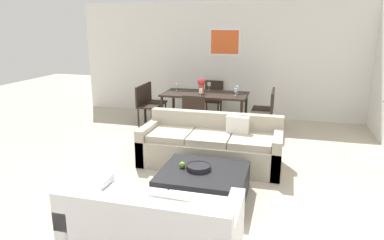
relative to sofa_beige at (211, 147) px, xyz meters
name	(u,v)px	position (x,y,z in m)	size (l,w,h in m)	color
ground_plane	(200,171)	(-0.11, -0.34, -0.29)	(18.00, 18.00, 0.00)	#BCB29E
back_wall_unit	(248,61)	(0.19, 3.19, 1.06)	(8.40, 0.09, 2.70)	silver
sofa_beige	(211,147)	(0.00, 0.00, 0.00)	(2.21, 0.90, 0.78)	#B2A893
loveseat_white	(155,231)	(-0.02, -2.47, 0.00)	(1.58, 0.90, 0.78)	white
coffee_table	(203,184)	(0.15, -1.16, -0.10)	(1.09, 0.99, 0.38)	black
decorative_bowl	(199,167)	(0.08, -1.14, 0.12)	(0.32, 0.32, 0.06)	black
apple_on_coffee_table	(182,165)	(-0.14, -1.14, 0.13)	(0.08, 0.08, 0.08)	#669E2D
dining_table	(205,96)	(-0.59, 2.06, 0.39)	(1.82, 0.91, 0.75)	black
dining_chair_head	(213,97)	(-0.59, 2.92, 0.21)	(0.44, 0.44, 0.88)	black
dining_chair_right_far	(267,106)	(0.73, 2.27, 0.21)	(0.44, 0.44, 0.88)	black
dining_chair_foot	(195,114)	(-0.59, 1.20, 0.21)	(0.44, 0.44, 0.88)	black
dining_chair_left_near	(145,103)	(-1.90, 1.86, 0.21)	(0.44, 0.44, 0.88)	black
dining_chair_right_near	(266,110)	(0.73, 1.86, 0.21)	(0.44, 0.44, 0.88)	black
dining_chair_left_far	(152,99)	(-1.90, 2.27, 0.21)	(0.44, 0.44, 0.88)	black
wine_glass_foot	(201,91)	(-0.59, 1.67, 0.57)	(0.07, 0.07, 0.17)	silver
wine_glass_left_far	(177,86)	(-1.26, 2.17, 0.56)	(0.06, 0.06, 0.16)	silver
wine_glass_head	(209,84)	(-0.59, 2.46, 0.59)	(0.08, 0.08, 0.18)	silver
wine_glass_right_near	(236,90)	(0.09, 1.95, 0.57)	(0.08, 0.08, 0.16)	silver
wine_glass_right_far	(237,88)	(0.09, 2.17, 0.58)	(0.08, 0.08, 0.17)	silver
centerpiece_vase	(201,85)	(-0.66, 2.01, 0.65)	(0.16, 0.16, 0.33)	#D85933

